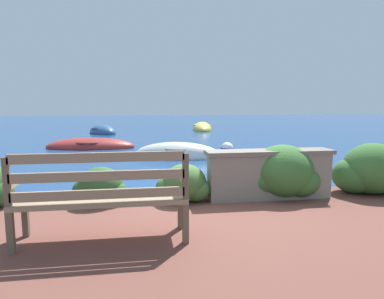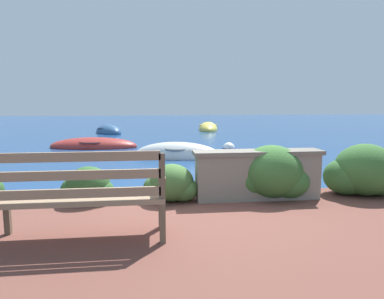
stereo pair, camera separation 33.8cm
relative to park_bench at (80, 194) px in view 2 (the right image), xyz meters
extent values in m
plane|color=navy|center=(1.21, 1.75, -0.71)|extent=(80.00, 80.00, 0.00)
cube|color=brown|center=(-0.81, 0.26, -0.29)|extent=(0.06, 0.06, 0.40)
cube|color=brown|center=(0.81, 0.26, -0.29)|extent=(0.06, 0.06, 0.40)
cube|color=brown|center=(0.81, -0.16, -0.29)|extent=(0.06, 0.06, 0.40)
cube|color=#8C755B|center=(0.00, 0.05, -0.06)|extent=(1.68, 0.48, 0.05)
cube|color=#8C755B|center=(0.00, -0.16, 0.04)|extent=(1.59, 0.04, 0.09)
cube|color=#8C755B|center=(0.00, -0.16, 0.22)|extent=(1.59, 0.04, 0.09)
cube|color=#8C755B|center=(0.00, -0.16, 0.39)|extent=(1.59, 0.04, 0.09)
cube|color=brown|center=(0.81, -0.16, 0.19)|extent=(0.06, 0.04, 0.45)
cube|color=#8C755B|center=(0.81, 0.05, 0.14)|extent=(0.07, 0.43, 0.05)
cube|color=gray|center=(2.23, 1.28, -0.16)|extent=(1.77, 0.35, 0.65)
cube|color=#6C655B|center=(2.23, 1.28, 0.19)|extent=(1.86, 0.38, 0.06)
ellipsoid|color=#2D5628|center=(-0.17, 1.36, -0.23)|extent=(0.60, 0.54, 0.51)
ellipsoid|color=#2D5628|center=(-0.33, 1.40, -0.31)|extent=(0.45, 0.40, 0.36)
ellipsoid|color=#2D5628|center=(-0.02, 1.33, -0.32)|extent=(0.42, 0.38, 0.33)
ellipsoid|color=#426B33|center=(0.99, 1.30, -0.22)|extent=(0.62, 0.56, 0.53)
ellipsoid|color=#426B33|center=(0.82, 1.35, -0.30)|extent=(0.47, 0.42, 0.37)
ellipsoid|color=#426B33|center=(1.14, 1.27, -0.31)|extent=(0.44, 0.39, 0.34)
ellipsoid|color=#38662D|center=(2.44, 1.29, -0.10)|extent=(0.91, 0.82, 0.78)
ellipsoid|color=#38662D|center=(2.19, 1.36, -0.21)|extent=(0.69, 0.62, 0.55)
ellipsoid|color=#38662D|center=(2.67, 1.25, -0.23)|extent=(0.64, 0.58, 0.50)
ellipsoid|color=#38662D|center=(3.89, 1.28, -0.10)|extent=(0.91, 0.82, 0.78)
ellipsoid|color=#38662D|center=(3.64, 1.35, -0.21)|extent=(0.69, 0.62, 0.55)
ellipsoid|color=#38662D|center=(4.12, 1.23, -0.23)|extent=(0.64, 0.58, 0.50)
ellipsoid|color=silver|center=(1.47, 6.55, -0.65)|extent=(2.73, 1.59, 0.80)
torus|color=gray|center=(1.47, 6.55, -0.42)|extent=(1.17, 1.17, 0.07)
cube|color=#846647|center=(1.85, 6.45, -0.45)|extent=(0.32, 0.75, 0.04)
cube|color=#846647|center=(1.16, 6.64, -0.45)|extent=(0.32, 0.75, 0.04)
ellipsoid|color=#9E2D28|center=(-1.36, 9.19, -0.66)|extent=(3.23, 1.51, 0.65)
torus|color=brown|center=(-1.36, 9.19, -0.48)|extent=(1.34, 1.34, 0.07)
cube|color=#846647|center=(-0.90, 9.14, -0.51)|extent=(0.21, 0.98, 0.04)
cube|color=#846647|center=(-1.75, 9.23, -0.51)|extent=(0.21, 0.98, 0.04)
ellipsoid|color=#2D517A|center=(-1.54, 15.14, -0.64)|extent=(2.03, 2.52, 0.83)
torus|color=#2D4157|center=(-1.54, 15.14, -0.42)|extent=(1.47, 1.47, 0.07)
cube|color=#846647|center=(-1.38, 14.84, -0.45)|extent=(0.81, 0.51, 0.04)
cube|color=#846647|center=(-1.68, 15.39, -0.45)|extent=(0.81, 0.51, 0.04)
ellipsoid|color=#DBC64C|center=(4.12, 16.80, -0.64)|extent=(1.54, 3.38, 0.83)
torus|color=olive|center=(4.12, 16.80, -0.42)|extent=(1.25, 1.25, 0.07)
cube|color=#846647|center=(4.05, 16.31, -0.45)|extent=(0.88, 0.24, 0.04)
cube|color=#846647|center=(4.18, 17.20, -0.45)|extent=(0.88, 0.24, 0.04)
sphere|color=white|center=(3.31, 7.80, -0.63)|extent=(0.42, 0.42, 0.42)
torus|color=navy|center=(3.31, 7.80, -0.63)|extent=(0.46, 0.46, 0.05)
camera|label=1|loc=(0.38, -3.37, 0.89)|focal=32.00mm
camera|label=2|loc=(0.71, -3.41, 0.89)|focal=32.00mm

